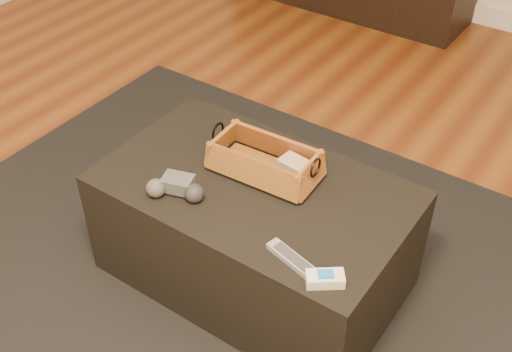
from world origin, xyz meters
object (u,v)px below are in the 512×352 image
Objects in this scene: ottoman at (255,232)px; silver_remote at (293,260)px; game_controller at (176,188)px; cream_gadget at (325,279)px; wicker_basket at (265,162)px; tv_remote at (258,167)px.

ottoman is 5.40× the size of silver_remote.
game_controller is at bearing 175.61° from silver_remote.
silver_remote is 1.63× the size of cream_gadget.
ottoman is at bearing 142.55° from silver_remote.
cream_gadget is (0.40, -0.30, -0.03)m from wicker_basket.
wicker_basket is 2.03× the size of silver_remote.
wicker_basket is at bearing 97.11° from ottoman.
game_controller reaches higher than ottoman.
tv_remote is (-0.03, 0.06, 0.23)m from ottoman.
ottoman is 0.24m from tv_remote.
cream_gadget reaches higher than tv_remote.
game_controller reaches higher than silver_remote.
game_controller reaches higher than cream_gadget.
cream_gadget is at bearing -37.10° from wicker_basket.
game_controller is 0.45m from silver_remote.
silver_remote is (0.29, -0.29, -0.03)m from wicker_basket.
game_controller is at bearing 174.83° from cream_gadget.
silver_remote is at bearing -44.79° from wicker_basket.
game_controller is (-0.16, -0.25, -0.01)m from wicker_basket.
tv_remote is 0.99× the size of game_controller.
tv_remote is 0.41m from silver_remote.
game_controller reaches higher than tv_remote.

